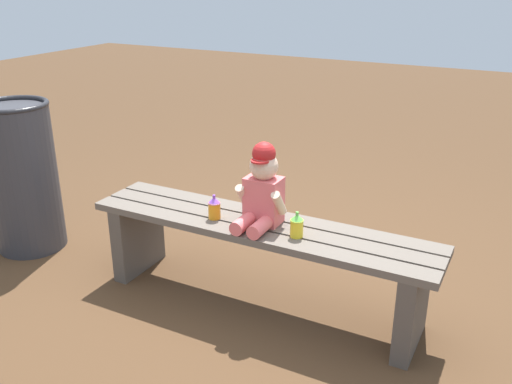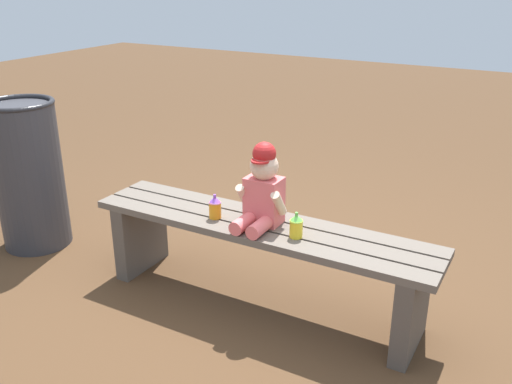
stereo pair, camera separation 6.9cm
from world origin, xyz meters
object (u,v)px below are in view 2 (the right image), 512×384
object	(u,v)px
sippy_cup_left	(215,207)
trash_bin	(29,174)
child_figure	(262,189)
sippy_cup_right	(296,226)
park_bench	(260,248)

from	to	relation	value
sippy_cup_left	trash_bin	distance (m)	1.31
child_figure	sippy_cup_right	distance (m)	0.24
park_bench	sippy_cup_right	distance (m)	0.30
trash_bin	sippy_cup_right	bearing A→B (deg)	0.65
park_bench	child_figure	bearing A→B (deg)	-3.66
child_figure	trash_bin	bearing A→B (deg)	-177.26
park_bench	sippy_cup_left	size ratio (longest dim) A/B	14.22
child_figure	sippy_cup_left	size ratio (longest dim) A/B	3.26
sippy_cup_left	sippy_cup_right	bearing A→B (deg)	0.00
sippy_cup_left	sippy_cup_right	distance (m)	0.44
park_bench	child_figure	size ratio (longest dim) A/B	4.36
park_bench	sippy_cup_left	distance (m)	0.30
park_bench	trash_bin	bearing A→B (deg)	-177.20
child_figure	sippy_cup_left	distance (m)	0.27
sippy_cup_left	sippy_cup_right	world-z (taller)	same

